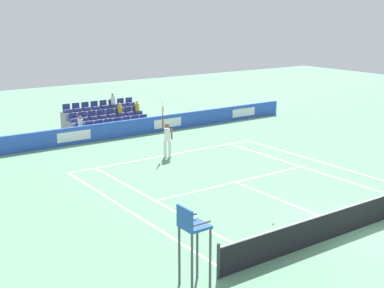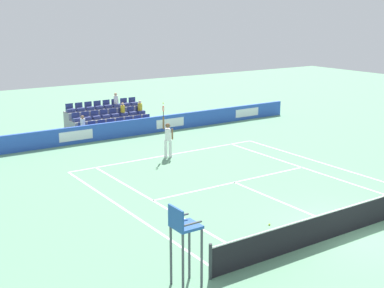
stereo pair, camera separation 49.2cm
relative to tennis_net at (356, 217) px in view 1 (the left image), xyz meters
name	(u,v)px [view 1 (the left image)]	position (x,y,z in m)	size (l,w,h in m)	color
ground_plane	(355,230)	(0.00, 0.00, -0.49)	(80.00, 80.00, 0.00)	#669E77
line_baseline	(168,155)	(0.00, -11.89, -0.49)	(10.97, 0.10, 0.01)	white
line_service	(235,182)	(0.00, -6.40, -0.49)	(8.23, 0.10, 0.01)	white
line_centre_service	(288,203)	(0.00, -3.20, -0.49)	(0.10, 6.40, 0.01)	white
line_singles_sideline_left	(161,204)	(4.12, -5.95, -0.49)	(0.10, 11.89, 0.01)	white
line_singles_sideline_right	(308,169)	(-4.12, -5.95, -0.49)	(0.10, 11.89, 0.01)	white
line_doubles_sideline_left	(130,212)	(5.49, -5.95, -0.49)	(0.10, 11.89, 0.01)	white
line_doubles_sideline_right	(328,164)	(-5.49, -5.95, -0.49)	(0.10, 11.89, 0.01)	white
line_centre_mark	(169,155)	(0.00, -11.79, -0.49)	(0.10, 0.20, 0.01)	white
sponsor_barrier	(123,129)	(0.00, -16.88, 0.00)	(24.85, 0.22, 0.98)	blue
tennis_net	(356,217)	(0.00, 0.00, 0.00)	(11.97, 0.10, 1.07)	#33383D
tennis_player	(167,139)	(0.27, -11.53, 0.50)	(0.51, 0.43, 2.85)	white
umpire_chair	(192,235)	(6.76, -0.08, 1.03)	(0.70, 0.70, 2.34)	#474C54
stadium_stand	(105,121)	(-0.01, -19.19, 0.05)	(4.96, 2.85, 2.18)	gray
loose_tennis_ball	(273,224)	(1.97, -1.95, -0.46)	(0.07, 0.07, 0.07)	#D1E533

